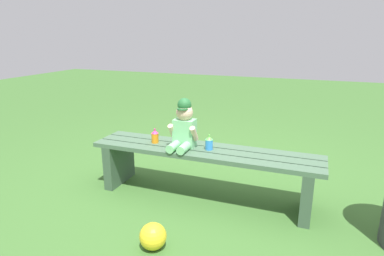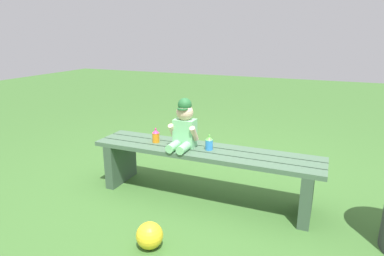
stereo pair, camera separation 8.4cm
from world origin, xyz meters
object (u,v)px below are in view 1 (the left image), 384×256
(child_figure, at_px, (184,126))
(sippy_cup_right, at_px, (209,142))
(toy_ball, at_px, (153,236))
(park_bench, at_px, (204,163))
(sippy_cup_left, at_px, (155,136))

(child_figure, distance_m, sippy_cup_right, 0.24)
(sippy_cup_right, distance_m, toy_ball, 0.88)
(toy_ball, bearing_deg, child_figure, 97.14)
(toy_ball, bearing_deg, park_bench, 84.52)
(park_bench, height_order, toy_ball, park_bench)
(park_bench, relative_size, toy_ball, 10.72)
(park_bench, xyz_separation_m, sippy_cup_right, (0.04, 0.00, 0.18))
(park_bench, relative_size, sippy_cup_right, 15.03)
(sippy_cup_right, bearing_deg, park_bench, -173.71)
(child_figure, relative_size, toy_ball, 2.33)
(toy_ball, bearing_deg, sippy_cup_right, 81.42)
(park_bench, bearing_deg, child_figure, -173.11)
(park_bench, height_order, sippy_cup_left, sippy_cup_left)
(park_bench, height_order, sippy_cup_right, sippy_cup_right)
(child_figure, bearing_deg, sippy_cup_left, 174.75)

